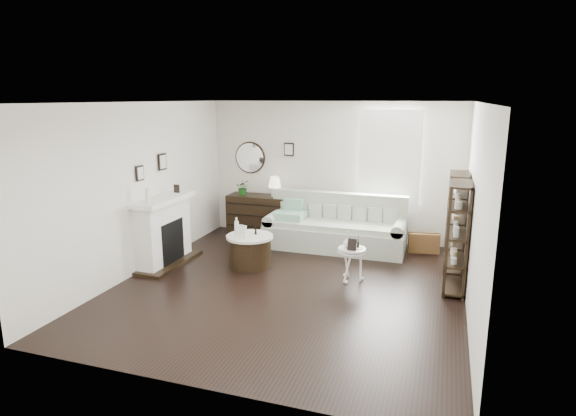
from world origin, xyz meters
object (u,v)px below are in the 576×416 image
(dresser, at_px, (258,215))
(pedestal_table, at_px, (352,251))
(sofa, at_px, (335,230))
(drum_table, at_px, (250,251))

(dresser, height_order, pedestal_table, dresser)
(dresser, bearing_deg, sofa, -12.91)
(pedestal_table, bearing_deg, drum_table, 176.64)
(pedestal_table, bearing_deg, dresser, 139.87)
(drum_table, xyz_separation_m, pedestal_table, (1.73, -0.10, 0.21))
(dresser, distance_m, drum_table, 1.94)
(drum_table, bearing_deg, sofa, 52.44)
(dresser, xyz_separation_m, drum_table, (0.58, -1.85, -0.14))
(dresser, bearing_deg, pedestal_table, -40.13)
(dresser, bearing_deg, drum_table, -72.58)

